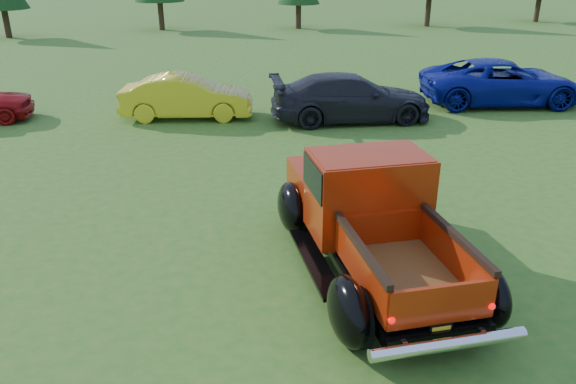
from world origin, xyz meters
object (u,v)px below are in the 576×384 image
object	(u,v)px
pickup_truck	(366,212)
show_car_grey	(351,98)
show_car_blue	(502,82)
show_car_yellow	(187,97)

from	to	relation	value
pickup_truck	show_car_grey	world-z (taller)	pickup_truck
pickup_truck	show_car_blue	bearing A→B (deg)	48.12
pickup_truck	show_car_grey	size ratio (longest dim) A/B	1.07
pickup_truck	show_car_yellow	world-z (taller)	pickup_truck
show_car_grey	show_car_blue	bearing A→B (deg)	-76.26
show_car_yellow	show_car_grey	bearing A→B (deg)	-95.48
show_car_blue	show_car_grey	bearing A→B (deg)	108.75
show_car_yellow	show_car_blue	distance (m)	10.45
show_car_yellow	show_car_grey	world-z (taller)	show_car_grey
show_car_blue	show_car_yellow	bearing A→B (deg)	97.31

